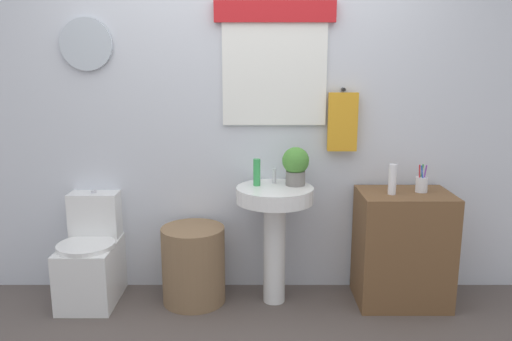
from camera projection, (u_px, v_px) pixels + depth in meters
name	position (u px, v px, depth m)	size (l,w,h in m)	color
back_wall	(245.00, 109.00, 3.51)	(4.40, 0.18, 2.60)	silver
toilet	(92.00, 260.00, 3.47)	(0.38, 0.51, 0.75)	white
laundry_hamper	(194.00, 265.00, 3.44)	(0.43, 0.43, 0.53)	#846647
pedestal_sink	(275.00, 217.00, 3.37)	(0.52, 0.52, 0.81)	white
faucet	(275.00, 176.00, 3.43)	(0.03, 0.03, 0.10)	silver
wooden_cabinet	(403.00, 248.00, 3.41)	(0.61, 0.44, 0.78)	brown
soap_bottle	(257.00, 172.00, 3.35)	(0.05, 0.05, 0.18)	green
potted_plant	(296.00, 164.00, 3.35)	(0.18, 0.18, 0.26)	slate
lotion_bottle	(393.00, 179.00, 3.27)	(0.05, 0.05, 0.20)	white
toothbrush_cup	(422.00, 184.00, 3.34)	(0.08, 0.08, 0.19)	silver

